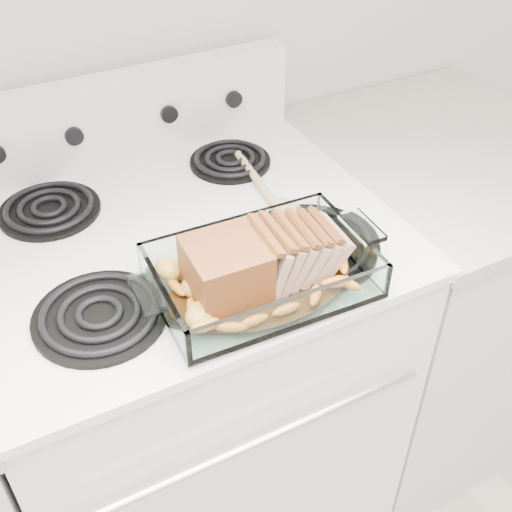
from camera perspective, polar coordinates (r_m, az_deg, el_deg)
name	(u,v)px	position (r m, az deg, el deg)	size (l,w,h in m)	color
electric_range	(191,387)	(1.50, -5.81, -11.49)	(0.78, 0.70, 1.12)	white
counter_right	(421,299)	(1.77, 14.43, -3.73)	(0.58, 0.68, 0.93)	silver
baking_dish	(262,277)	(1.03, 0.51, -1.90)	(0.34, 0.22, 0.07)	silver
pork_roast	(253,264)	(1.00, -0.28, -0.70)	(0.27, 0.12, 0.09)	brown
roast_vegetables	(251,263)	(1.05, -0.49, -0.61)	(0.32, 0.17, 0.04)	orange
wooden_spoon	(273,195)	(1.25, 1.49, 5.43)	(0.06, 0.26, 0.02)	beige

